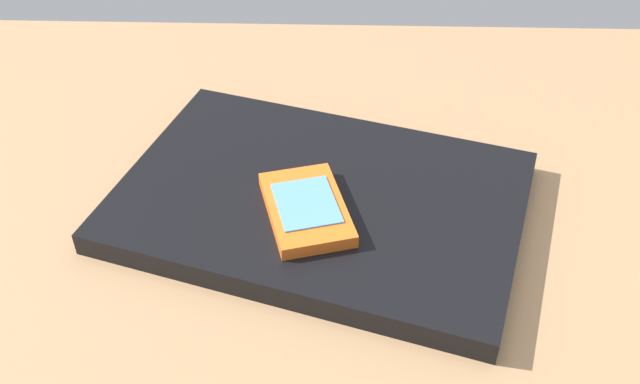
{
  "coord_description": "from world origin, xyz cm",
  "views": [
    {
      "loc": [
        5.06,
        -42.04,
        44.81
      ],
      "look_at": [
        3.62,
        5.6,
        5.0
      ],
      "focal_mm": 41.17,
      "sensor_mm": 36.0,
      "label": 1
    }
  ],
  "objects": [
    {
      "name": "desk_surface",
      "position": [
        0.0,
        0.0,
        1.5
      ],
      "size": [
        120.0,
        80.0,
        3.0
      ],
      "primitive_type": "cube",
      "color": "#9E7751",
      "rests_on": "ground"
    },
    {
      "name": "laptop_closed",
      "position": [
        3.62,
        5.6,
        4.02
      ],
      "size": [
        39.0,
        32.04,
        2.04
      ],
      "primitive_type": "cube",
      "rotation": [
        0.0,
        0.0,
        -0.3
      ],
      "color": "black",
      "rests_on": "desk_surface"
    },
    {
      "name": "cell_phone_on_laptop",
      "position": [
        2.59,
        2.69,
        5.64
      ],
      "size": [
        8.45,
        10.89,
        1.27
      ],
      "color": "orange",
      "rests_on": "laptop_closed"
    }
  ]
}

